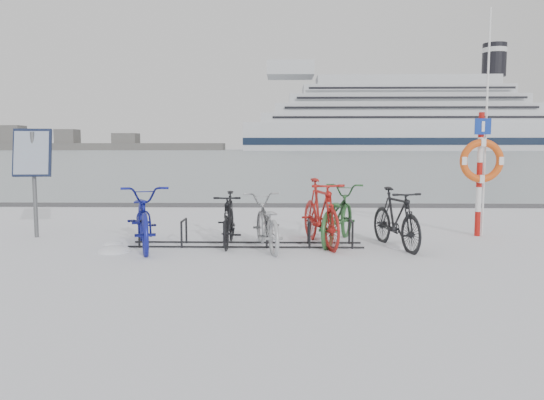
{
  "coord_description": "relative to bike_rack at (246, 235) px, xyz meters",
  "views": [
    {
      "loc": [
        0.66,
        -9.01,
        1.7
      ],
      "look_at": [
        0.43,
        0.6,
        0.74
      ],
      "focal_mm": 35.0,
      "sensor_mm": 36.0,
      "label": 1
    }
  ],
  "objects": [
    {
      "name": "cruise_ferry",
      "position": [
        50.27,
        217.49,
        11.87
      ],
      "size": [
        134.65,
        25.4,
        44.24
      ],
      "color": "silver",
      "rests_on": "ground"
    },
    {
      "name": "bike_rack",
      "position": [
        0.0,
        0.0,
        0.0
      ],
      "size": [
        4.0,
        0.48,
        0.46
      ],
      "color": "black",
      "rests_on": "ground"
    },
    {
      "name": "bike_1",
      "position": [
        -0.31,
        0.1,
        0.3
      ],
      "size": [
        0.48,
        1.61,
        0.96
      ],
      "primitive_type": "imported",
      "rotation": [
        0.0,
        0.0,
        0.02
      ],
      "color": "black",
      "rests_on": "ground"
    },
    {
      "name": "bike_2",
      "position": [
        0.35,
        -0.23,
        0.29
      ],
      "size": [
        1.01,
        1.9,
        0.95
      ],
      "primitive_type": "imported",
      "rotation": [
        0.0,
        0.0,
        3.36
      ],
      "color": "#9A9DA0",
      "rests_on": "ground"
    },
    {
      "name": "snow_drifts",
      "position": [
        -0.18,
        -0.02,
        -0.18
      ],
      "size": [
        5.38,
        1.84,
        0.2
      ],
      "color": "white",
      "rests_on": "ground"
    },
    {
      "name": "shoreline",
      "position": [
        -122.02,
        260.0,
        2.61
      ],
      "size": [
        180.0,
        12.0,
        9.5
      ],
      "color": "#505050",
      "rests_on": "ground"
    },
    {
      "name": "bike_3",
      "position": [
        1.29,
        0.13,
        0.41
      ],
      "size": [
        1.01,
        2.06,
        1.19
      ],
      "primitive_type": "imported",
      "rotation": [
        0.0,
        0.0,
        0.24
      ],
      "color": "#A81C17",
      "rests_on": "ground"
    },
    {
      "name": "ice_sheet",
      "position": [
        0.0,
        155.0,
        -0.17
      ],
      "size": [
        400.0,
        298.0,
        0.02
      ],
      "primitive_type": "cube",
      "color": "#9CA7B0",
      "rests_on": "ground"
    },
    {
      "name": "quay_edge",
      "position": [
        0.0,
        5.9,
        -0.13
      ],
      "size": [
        400.0,
        0.25,
        0.1
      ],
      "primitive_type": "cube",
      "color": "#3F3F42",
      "rests_on": "ground"
    },
    {
      "name": "info_board",
      "position": [
        -4.04,
        0.76,
        1.29
      ],
      "size": [
        0.71,
        0.35,
        2.04
      ],
      "rotation": [
        0.0,
        0.0,
        0.14
      ],
      "color": "#595B5E",
      "rests_on": "ground"
    },
    {
      "name": "bike_4",
      "position": [
        1.6,
        0.4,
        0.35
      ],
      "size": [
        1.34,
        2.13,
        1.06
      ],
      "primitive_type": "imported",
      "rotation": [
        0.0,
        0.0,
        2.8
      ],
      "color": "#2A5A2C",
      "rests_on": "ground"
    },
    {
      "name": "bike_5",
      "position": [
        2.55,
        -0.07,
        0.35
      ],
      "size": [
        0.92,
        1.82,
        1.05
      ],
      "primitive_type": "imported",
      "rotation": [
        0.0,
        0.0,
        0.26
      ],
      "color": "black",
      "rests_on": "ground"
    },
    {
      "name": "ground",
      "position": [
        0.0,
        0.0,
        -0.18
      ],
      "size": [
        900.0,
        900.0,
        0.0
      ],
      "primitive_type": "plane",
      "color": "white",
      "rests_on": "ground"
    },
    {
      "name": "bike_0",
      "position": [
        -1.73,
        -0.18,
        0.38
      ],
      "size": [
        1.36,
        2.25,
        1.12
      ],
      "primitive_type": "imported",
      "rotation": [
        0.0,
        0.0,
        0.31
      ],
      "color": "navy",
      "rests_on": "ground"
    },
    {
      "name": "lifebuoy_station",
      "position": [
        4.37,
        1.06,
        1.25
      ],
      "size": [
        0.82,
        0.23,
        4.27
      ],
      "color": "#AB120D",
      "rests_on": "ground"
    }
  ]
}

